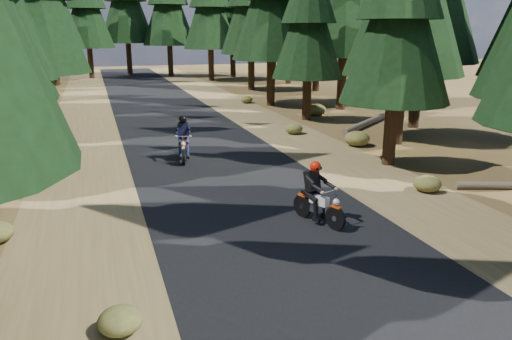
{
  "coord_description": "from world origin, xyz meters",
  "views": [
    {
      "loc": [
        -3.99,
        -10.79,
        4.74
      ],
      "look_at": [
        0.0,
        1.5,
        1.1
      ],
      "focal_mm": 35.0,
      "sensor_mm": 36.0,
      "label": 1
    }
  ],
  "objects": [
    {
      "name": "ground",
      "position": [
        0.0,
        0.0,
        0.0
      ],
      "size": [
        120.0,
        120.0,
        0.0
      ],
      "primitive_type": "plane",
      "color": "#49371A",
      "rests_on": "ground"
    },
    {
      "name": "shoulder_l",
      "position": [
        -4.6,
        5.0,
        0.0
      ],
      "size": [
        3.2,
        100.0,
        0.01
      ],
      "primitive_type": "cube",
      "color": "brown",
      "rests_on": "ground"
    },
    {
      "name": "rider_lead",
      "position": [
        1.16,
        -0.02,
        0.53
      ],
      "size": [
        1.13,
        1.85,
        1.59
      ],
      "rotation": [
        0.0,
        0.0,
        3.51
      ],
      "color": "silver",
      "rests_on": "road"
    },
    {
      "name": "road",
      "position": [
        0.0,
        5.0,
        0.01
      ],
      "size": [
        6.0,
        100.0,
        0.01
      ],
      "primitive_type": "cube",
      "color": "black",
      "rests_on": "ground"
    },
    {
      "name": "log_near",
      "position": [
        8.96,
        11.19,
        0.16
      ],
      "size": [
        4.28,
        3.63,
        0.32
      ],
      "primitive_type": "cylinder",
      "rotation": [
        0.0,
        1.57,
        0.69
      ],
      "color": "#4C4233",
      "rests_on": "ground"
    },
    {
      "name": "shoulder_r",
      "position": [
        4.6,
        5.0,
        0.0
      ],
      "size": [
        3.2,
        100.0,
        0.01
      ],
      "primitive_type": "cube",
      "color": "brown",
      "rests_on": "ground"
    },
    {
      "name": "understory_shrubs",
      "position": [
        1.81,
        8.78,
        0.28
      ],
      "size": [
        15.62,
        29.85,
        0.66
      ],
      "color": "#474C1E",
      "rests_on": "ground"
    },
    {
      "name": "rider_follow",
      "position": [
        -0.96,
        7.27,
        0.57
      ],
      "size": [
        0.92,
        1.96,
        1.68
      ],
      "rotation": [
        0.0,
        0.0,
        2.95
      ],
      "color": "#9A200A",
      "rests_on": "road"
    }
  ]
}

